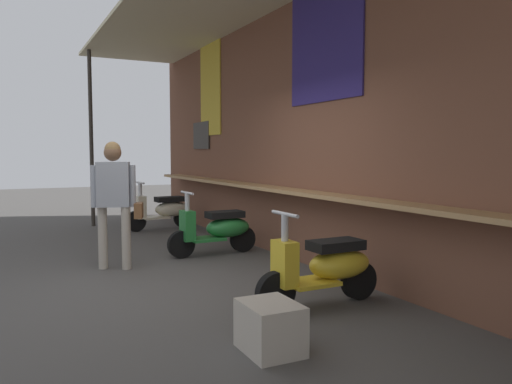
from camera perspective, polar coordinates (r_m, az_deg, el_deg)
name	(u,v)px	position (r m, az deg, el deg)	size (l,w,h in m)	color
ground_plane	(180,286)	(5.95, -8.59, -10.49)	(35.98, 35.98, 0.00)	#474442
market_stall_facade	(318,109)	(6.61, 7.08, 9.31)	(12.85, 2.36, 3.80)	brown
scooter_cream	(164,210)	(10.22, -10.41, -2.02)	(0.49, 1.40, 0.97)	beige
scooter_green	(218,229)	(7.59, -4.37, -4.19)	(0.46, 1.40, 0.97)	#237533
scooter_yellow	(326,267)	(5.14, 7.95, -8.41)	(0.46, 1.40, 0.97)	gold
shopper_with_handbag	(115,192)	(6.81, -15.76, 0.02)	(0.39, 0.67, 1.68)	#ADA393
merchandise_crate	(270,327)	(4.00, 1.62, -15.12)	(0.50, 0.40, 0.38)	#B2A899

